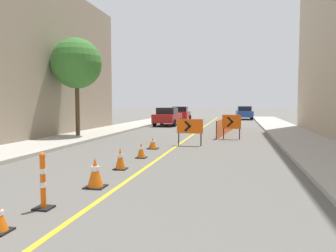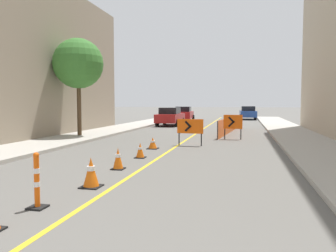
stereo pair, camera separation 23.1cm
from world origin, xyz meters
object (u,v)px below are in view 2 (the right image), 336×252
(traffic_cone_fifth, at_px, (140,150))
(parked_car_curb_near, at_px, (170,117))
(traffic_cone_third, at_px, (91,172))
(street_tree_left_near, at_px, (78,64))
(arrow_barricade_secondary, at_px, (233,123))
(delineator_post_front, at_px, (37,185))
(traffic_cone_farthest, at_px, (153,143))
(parked_car_curb_far, at_px, (248,113))
(traffic_cone_fourth, at_px, (118,159))
(parked_car_curb_mid, at_px, (184,114))
(arrow_barricade_primary, at_px, (190,127))

(traffic_cone_fifth, bearing_deg, parked_car_curb_near, 98.91)
(traffic_cone_third, distance_m, street_tree_left_near, 12.22)
(street_tree_left_near, bearing_deg, arrow_barricade_secondary, 7.07)
(delineator_post_front, distance_m, street_tree_left_near, 13.49)
(traffic_cone_farthest, distance_m, parked_car_curb_far, 27.07)
(traffic_cone_fourth, distance_m, parked_car_curb_far, 31.49)
(delineator_post_front, bearing_deg, parked_car_curb_near, 96.23)
(traffic_cone_fifth, xyz_separation_m, street_tree_left_near, (-5.56, 5.85, 3.96))
(traffic_cone_third, relative_size, parked_car_curb_mid, 0.16)
(street_tree_left_near, bearing_deg, traffic_cone_farthest, -32.85)
(street_tree_left_near, bearing_deg, arrow_barricade_primary, -17.03)
(traffic_cone_fourth, relative_size, parked_car_curb_near, 0.15)
(arrow_barricade_secondary, bearing_deg, arrow_barricade_primary, -119.92)
(parked_car_curb_near, distance_m, parked_car_curb_far, 14.11)
(traffic_cone_fifth, relative_size, parked_car_curb_near, 0.13)
(parked_car_curb_near, distance_m, street_tree_left_near, 11.78)
(parked_car_curb_far, bearing_deg, arrow_barricade_primary, -99.83)
(arrow_barricade_secondary, bearing_deg, traffic_cone_fifth, -113.47)
(parked_car_curb_mid, bearing_deg, parked_car_curb_near, -92.26)
(delineator_post_front, relative_size, street_tree_left_near, 0.20)
(parked_car_curb_near, bearing_deg, traffic_cone_fourth, -81.42)
(arrow_barricade_primary, relative_size, parked_car_curb_mid, 0.29)
(arrow_barricade_primary, relative_size, street_tree_left_near, 0.23)
(parked_car_curb_near, bearing_deg, traffic_cone_third, -81.77)
(parked_car_curb_mid, height_order, parked_car_curb_far, same)
(traffic_cone_third, xyz_separation_m, parked_car_curb_mid, (-2.89, 28.29, 0.44))
(parked_car_curb_mid, relative_size, street_tree_left_near, 0.80)
(traffic_cone_fifth, relative_size, street_tree_left_near, 0.10)
(street_tree_left_near, bearing_deg, parked_car_curb_mid, 81.23)
(traffic_cone_fourth, xyz_separation_m, parked_car_curb_mid, (-2.73, 26.16, 0.48))
(arrow_barricade_primary, bearing_deg, traffic_cone_third, -93.40)
(parked_car_curb_mid, bearing_deg, parked_car_curb_far, 32.86)
(parked_car_curb_far, bearing_deg, traffic_cone_fifth, -101.39)
(arrow_barricade_secondary, relative_size, parked_car_curb_far, 0.31)
(delineator_post_front, distance_m, parked_car_curb_mid, 30.09)
(arrow_barricade_primary, height_order, arrow_barricade_secondary, arrow_barricade_secondary)
(traffic_cone_third, xyz_separation_m, street_tree_left_near, (-5.70, 10.09, 3.87))
(traffic_cone_fourth, distance_m, street_tree_left_near, 10.45)
(traffic_cone_third, relative_size, traffic_cone_fifth, 1.29)
(traffic_cone_third, xyz_separation_m, traffic_cone_fourth, (-0.16, 2.13, -0.03))
(traffic_cone_fifth, height_order, parked_car_curb_mid, parked_car_curb_mid)
(delineator_post_front, bearing_deg, arrow_barricade_primary, 81.84)
(traffic_cone_farthest, relative_size, street_tree_left_near, 0.09)
(parked_car_curb_mid, xyz_separation_m, street_tree_left_near, (-2.81, -18.20, 3.43))
(traffic_cone_third, bearing_deg, arrow_barricade_primary, 82.18)
(delineator_post_front, relative_size, parked_car_curb_near, 0.25)
(traffic_cone_farthest, distance_m, arrow_barricade_secondary, 5.65)
(traffic_cone_fifth, bearing_deg, street_tree_left_near, 133.53)
(delineator_post_front, distance_m, parked_car_curb_far, 35.28)
(traffic_cone_fifth, xyz_separation_m, arrow_barricade_primary, (1.24, 3.77, 0.60))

